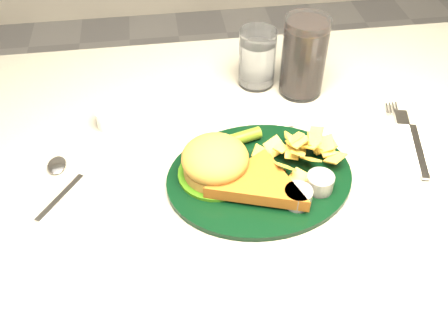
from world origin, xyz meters
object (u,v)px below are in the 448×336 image
(dinner_plate, at_px, (260,164))
(water_glass, at_px, (257,58))
(table, at_px, (232,294))
(cola_glass, at_px, (304,57))
(fork_napkin, at_px, (416,147))

(dinner_plate, bearing_deg, water_glass, 73.98)
(table, bearing_deg, cola_glass, 50.94)
(table, height_order, dinner_plate, dinner_plate)
(table, xyz_separation_m, dinner_plate, (0.03, -0.03, 0.41))
(fork_napkin, bearing_deg, cola_glass, 142.65)
(table, bearing_deg, dinner_plate, -40.75)
(dinner_plate, relative_size, water_glass, 2.66)
(water_glass, height_order, cola_glass, cola_glass)
(water_glass, bearing_deg, cola_glass, -26.44)
(cola_glass, relative_size, fork_napkin, 0.86)
(table, distance_m, dinner_plate, 0.41)
(dinner_plate, distance_m, cola_glass, 0.25)
(dinner_plate, xyz_separation_m, water_glass, (0.04, 0.26, 0.02))
(table, relative_size, water_glass, 10.98)
(cola_glass, bearing_deg, table, -129.06)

